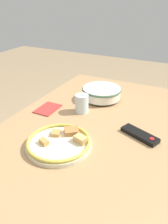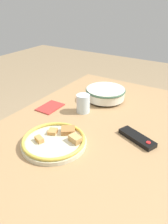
{
  "view_description": "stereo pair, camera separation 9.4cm",
  "coord_description": "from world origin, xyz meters",
  "px_view_note": "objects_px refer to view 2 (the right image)",
  "views": [
    {
      "loc": [
        0.84,
        0.35,
        1.31
      ],
      "look_at": [
        -0.03,
        -0.09,
        0.78
      ],
      "focal_mm": 35.0,
      "sensor_mm": 36.0,
      "label": 1
    },
    {
      "loc": [
        0.79,
        0.43,
        1.31
      ],
      "look_at": [
        -0.03,
        -0.09,
        0.78
      ],
      "focal_mm": 35.0,
      "sensor_mm": 36.0,
      "label": 2
    }
  ],
  "objects_px": {
    "drinking_glass": "(83,103)",
    "food_plate": "(55,141)",
    "tv_remote": "(137,138)",
    "noodle_bowl": "(105,93)"
  },
  "relations": [
    {
      "from": "drinking_glass",
      "to": "food_plate",
      "type": "bearing_deg",
      "value": 9.79
    },
    {
      "from": "tv_remote",
      "to": "drinking_glass",
      "type": "height_order",
      "value": "drinking_glass"
    },
    {
      "from": "noodle_bowl",
      "to": "tv_remote",
      "type": "height_order",
      "value": "noodle_bowl"
    },
    {
      "from": "tv_remote",
      "to": "drinking_glass",
      "type": "distance_m",
      "value": 0.35
    },
    {
      "from": "food_plate",
      "to": "tv_remote",
      "type": "bearing_deg",
      "value": 127.23
    },
    {
      "from": "drinking_glass",
      "to": "noodle_bowl",
      "type": "bearing_deg",
      "value": 170.71
    },
    {
      "from": "noodle_bowl",
      "to": "drinking_glass",
      "type": "distance_m",
      "value": 0.2
    },
    {
      "from": "noodle_bowl",
      "to": "tv_remote",
      "type": "relative_size",
      "value": 1.28
    },
    {
      "from": "noodle_bowl",
      "to": "tv_remote",
      "type": "xyz_separation_m",
      "value": [
        0.29,
        0.31,
        -0.03
      ]
    },
    {
      "from": "noodle_bowl",
      "to": "food_plate",
      "type": "xyz_separation_m",
      "value": [
        0.5,
        0.02,
        -0.03
      ]
    }
  ]
}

